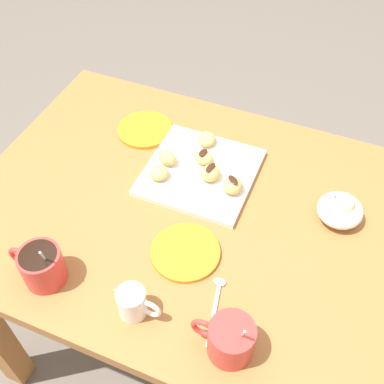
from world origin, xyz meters
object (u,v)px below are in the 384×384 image
Objects in this scene: beignet_4 at (167,157)px; beignet_3 at (207,139)px; coffee_mug_red_left at (230,339)px; beignet_5 at (159,173)px; beignet_2 at (210,173)px; beignet_1 at (232,186)px; pastry_plate_square at (200,172)px; ice_cream_bowl at (340,209)px; coffee_mug_red_right at (41,265)px; cream_pitcher_white at (133,302)px; saucer_orange_right at (185,252)px; saucer_orange_left at (145,130)px; dining_table at (189,238)px; beignet_0 at (203,157)px.

beignet_3 is at bearing -121.99° from beignet_4.
beignet_5 is (0.32, -0.35, -0.01)m from coffee_mug_red_left.
beignet_1 is at bearing 164.58° from beignet_2.
pastry_plate_square is 0.11m from beignet_5.
pastry_plate_square is 2.54× the size of ice_cream_bowl.
coffee_mug_red_right is 1.23× the size of ice_cream_bowl.
saucer_orange_right is (-0.04, -0.17, -0.03)m from cream_pitcher_white.
coffee_mug_red_left is 2.59× the size of beignet_1.
coffee_mug_red_right is (0.20, 0.42, 0.04)m from pastry_plate_square.
beignet_4 is (-0.12, 0.11, 0.03)m from saucer_orange_left.
dining_table is 0.20m from beignet_5.
beignet_2 is at bearing -83.20° from saucer_orange_right.
beignet_1 is (-0.10, 0.04, 0.03)m from pastry_plate_square.
saucer_orange_left is at bearing -10.51° from ice_cream_bowl.
ice_cream_bowl is at bearing -143.82° from coffee_mug_red_right.
coffee_mug_red_right is at bearing 71.26° from beignet_3.
ice_cream_bowl reaches higher than cream_pitcher_white.
saucer_orange_left is at bearing -65.95° from cream_pitcher_white.
saucer_orange_left is 0.22m from beignet_0.
coffee_mug_red_left reaches higher than pastry_plate_square.
beignet_1 reaches higher than saucer_orange_left.
beignet_2 is at bearing 175.52° from beignet_4.
ice_cream_bowl reaches higher than beignet_1.
beignet_0 is at bearing -130.39° from beignet_5.
saucer_orange_left is 0.27m from beignet_2.
coffee_mug_red_left reaches higher than beignet_0.
beignet_3 is at bearing -85.41° from cream_pitcher_white.
saucer_orange_left is (0.23, -0.21, 0.13)m from dining_table.
coffee_mug_red_right is 2.52× the size of beignet_0.
beignet_1 is at bearing 156.56° from saucer_orange_left.
beignet_1 is at bearing 131.66° from beignet_3.
beignet_2 is at bearing 115.21° from beignet_3.
cream_pitcher_white reaches higher than beignet_5.
coffee_mug_red_left is 0.68m from saucer_orange_left.
pastry_plate_square is at bearing -87.36° from cream_pitcher_white.
saucer_orange_right is 0.23m from beignet_5.
cream_pitcher_white reaches higher than saucer_orange_left.
cream_pitcher_white reaches higher than beignet_2.
beignet_0 is 1.05× the size of beignet_1.
dining_table is 8.17× the size of coffee_mug_red_right.
dining_table is 8.33× the size of coffee_mug_red_left.
ice_cream_bowl is 0.33m from beignet_2.
beignet_5 is (0.15, -0.18, 0.03)m from saucer_orange_right.
dining_table is 0.34m from cream_pitcher_white.
ice_cream_bowl reaches higher than saucer_orange_right.
cream_pitcher_white is at bearing -179.90° from coffee_mug_red_right.
saucer_orange_left is 2.95× the size of beignet_0.
ice_cream_bowl is 0.68× the size of saucer_orange_right.
beignet_2 and beignet_4 have the same top height.
saucer_orange_right is 2.94× the size of beignet_4.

